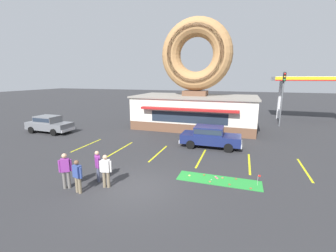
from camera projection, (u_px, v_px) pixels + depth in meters
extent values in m
plane|color=#2D2D30|center=(137.00, 187.00, 10.83)|extent=(160.00, 160.00, 0.00)
cube|color=brown|center=(195.00, 123.00, 23.75)|extent=(12.00, 6.00, 0.90)
cube|color=silver|center=(195.00, 108.00, 23.41)|extent=(12.00, 6.00, 2.30)
cube|color=gray|center=(195.00, 96.00, 23.15)|extent=(12.30, 6.30, 0.16)
cube|color=#B21E1E|center=(188.00, 110.00, 20.29)|extent=(9.00, 0.60, 0.20)
cube|color=#232D3D|center=(188.00, 118.00, 20.72)|extent=(7.20, 0.03, 1.00)
cube|color=brown|center=(195.00, 93.00, 23.08)|extent=(2.40, 1.80, 0.50)
torus|color=#B27F4C|center=(196.00, 55.00, 22.27)|extent=(7.10, 1.90, 7.10)
torus|color=#9E6B42|center=(195.00, 54.00, 21.88)|extent=(6.25, 1.05, 6.24)
cube|color=green|center=(219.00, 180.00, 11.53)|extent=(4.22, 1.15, 0.03)
torus|color=#A5724C|center=(223.00, 178.00, 11.74)|extent=(0.13, 0.13, 0.04)
torus|color=#E5C666|center=(189.00, 175.00, 12.03)|extent=(0.13, 0.13, 0.04)
torus|color=brown|center=(204.00, 175.00, 12.10)|extent=(0.13, 0.13, 0.04)
torus|color=brown|center=(251.00, 188.00, 10.63)|extent=(0.13, 0.13, 0.04)
torus|color=brown|center=(236.00, 179.00, 11.64)|extent=(0.13, 0.13, 0.04)
torus|color=#A5724C|center=(210.00, 181.00, 11.33)|extent=(0.13, 0.13, 0.04)
torus|color=#D8667F|center=(216.00, 177.00, 11.86)|extent=(0.13, 0.13, 0.04)
torus|color=brown|center=(230.00, 184.00, 11.02)|extent=(0.13, 0.13, 0.04)
torus|color=#D8667F|center=(217.00, 178.00, 11.70)|extent=(0.13, 0.13, 0.04)
sphere|color=white|center=(211.00, 180.00, 11.53)|extent=(0.04, 0.04, 0.04)
cylinder|color=silver|center=(258.00, 180.00, 10.93)|extent=(0.01, 0.01, 0.55)
cube|color=red|center=(259.00, 176.00, 10.86)|extent=(0.12, 0.01, 0.08)
cube|color=navy|center=(211.00, 139.00, 16.98)|extent=(4.43, 1.82, 0.68)
cube|color=navy|center=(209.00, 130.00, 16.89)|extent=(2.12, 1.59, 0.60)
cube|color=#232D3D|center=(209.00, 130.00, 16.89)|extent=(2.04, 1.61, 0.36)
cube|color=silver|center=(241.00, 144.00, 16.38)|extent=(0.12, 1.67, 0.24)
cube|color=silver|center=(182.00, 139.00, 17.69)|extent=(0.12, 1.67, 0.24)
cylinder|color=black|center=(229.00, 141.00, 17.47)|extent=(0.64, 0.23, 0.64)
cylinder|color=black|center=(228.00, 148.00, 15.83)|extent=(0.64, 0.23, 0.64)
cylinder|color=black|center=(195.00, 139.00, 18.28)|extent=(0.64, 0.23, 0.64)
cylinder|color=black|center=(190.00, 145.00, 16.64)|extent=(0.64, 0.23, 0.64)
cube|color=slate|center=(50.00, 126.00, 21.52)|extent=(4.44, 1.86, 0.68)
cube|color=slate|center=(48.00, 119.00, 21.43)|extent=(2.14, 1.61, 0.60)
cube|color=#232D3D|center=(48.00, 119.00, 21.43)|extent=(2.05, 1.63, 0.36)
cube|color=silver|center=(68.00, 130.00, 20.84)|extent=(0.14, 1.67, 0.24)
cube|color=silver|center=(33.00, 126.00, 22.31)|extent=(0.14, 1.67, 0.24)
cylinder|color=black|center=(68.00, 128.00, 21.95)|extent=(0.65, 0.24, 0.64)
cylinder|color=black|center=(54.00, 132.00, 20.33)|extent=(0.65, 0.24, 0.64)
cylinder|color=black|center=(47.00, 126.00, 22.85)|extent=(0.65, 0.24, 0.64)
cylinder|color=black|center=(31.00, 130.00, 21.23)|extent=(0.65, 0.24, 0.64)
cylinder|color=#474C66|center=(98.00, 174.00, 11.35)|extent=(0.15, 0.15, 0.79)
cylinder|color=#474C66|center=(98.00, 173.00, 11.53)|extent=(0.15, 0.15, 0.79)
cube|color=#8C3393|center=(97.00, 161.00, 11.30)|extent=(0.43, 0.45, 0.58)
cylinder|color=#8C3393|center=(98.00, 163.00, 11.07)|extent=(0.10, 0.10, 0.53)
cylinder|color=#8C3393|center=(97.00, 160.00, 11.53)|extent=(0.10, 0.10, 0.53)
sphere|color=tan|center=(97.00, 153.00, 11.21)|extent=(0.21, 0.21, 0.21)
cylinder|color=slate|center=(69.00, 180.00, 10.69)|extent=(0.15, 0.15, 0.86)
cylinder|color=slate|center=(64.00, 180.00, 10.64)|extent=(0.15, 0.15, 0.86)
cube|color=#8C3393|center=(65.00, 165.00, 10.51)|extent=(0.45, 0.41, 0.63)
cylinder|color=#8C3393|center=(71.00, 165.00, 10.58)|extent=(0.10, 0.10, 0.58)
cylinder|color=#8C3393|center=(59.00, 166.00, 10.45)|extent=(0.10, 0.10, 0.58)
sphere|color=tan|center=(64.00, 156.00, 10.41)|extent=(0.23, 0.23, 0.23)
cylinder|color=#7F7056|center=(108.00, 179.00, 10.76)|extent=(0.15, 0.15, 0.80)
cylinder|color=#7F7056|center=(104.00, 179.00, 10.77)|extent=(0.15, 0.15, 0.80)
cube|color=silver|center=(105.00, 166.00, 10.62)|extent=(0.43, 0.33, 0.59)
cylinder|color=silver|center=(111.00, 167.00, 10.61)|extent=(0.10, 0.10, 0.54)
cylinder|color=silver|center=(100.00, 166.00, 10.64)|extent=(0.10, 0.10, 0.54)
sphere|color=tan|center=(105.00, 157.00, 10.53)|extent=(0.22, 0.22, 0.22)
cylinder|color=#7F7056|center=(77.00, 184.00, 10.32)|extent=(0.15, 0.15, 0.77)
cylinder|color=#7F7056|center=(80.00, 185.00, 10.21)|extent=(0.15, 0.15, 0.77)
cube|color=#33478C|center=(77.00, 171.00, 10.13)|extent=(0.43, 0.33, 0.56)
cylinder|color=#33478C|center=(74.00, 171.00, 10.26)|extent=(0.10, 0.10, 0.52)
cylinder|color=#33478C|center=(81.00, 173.00, 10.00)|extent=(0.10, 0.10, 0.52)
sphere|color=brown|center=(76.00, 162.00, 10.04)|extent=(0.21, 0.21, 0.21)
cylinder|color=#51565B|center=(140.00, 125.00, 22.84)|extent=(0.56, 0.56, 0.95)
torus|color=#303437|center=(140.00, 120.00, 22.74)|extent=(0.57, 0.57, 0.05)
cylinder|color=#595B60|center=(282.00, 99.00, 23.81)|extent=(0.16, 0.16, 5.80)
cube|color=black|center=(285.00, 77.00, 23.14)|extent=(0.28, 0.24, 0.90)
sphere|color=red|center=(285.00, 74.00, 22.97)|extent=(0.18, 0.18, 0.18)
sphere|color=orange|center=(285.00, 77.00, 23.03)|extent=(0.18, 0.18, 0.18)
sphere|color=green|center=(284.00, 80.00, 23.10)|extent=(0.18, 0.18, 0.18)
cylinder|color=silver|center=(280.00, 100.00, 28.56)|extent=(0.40, 0.40, 4.80)
cube|color=silver|center=(314.00, 79.00, 26.92)|extent=(9.00, 4.40, 0.50)
cube|color=yellow|center=(320.00, 79.00, 24.86)|extent=(9.00, 0.04, 0.44)
cube|color=red|center=(320.00, 80.00, 24.87)|extent=(9.00, 0.04, 0.12)
cube|color=yellow|center=(87.00, 145.00, 17.55)|extent=(0.12, 3.60, 0.01)
cube|color=yellow|center=(121.00, 149.00, 16.63)|extent=(0.12, 3.60, 0.01)
cube|color=yellow|center=(159.00, 153.00, 15.71)|extent=(0.12, 3.60, 0.01)
cube|color=yellow|center=(201.00, 158.00, 14.78)|extent=(0.12, 3.60, 0.01)
cube|color=yellow|center=(249.00, 163.00, 13.86)|extent=(0.12, 3.60, 0.01)
cube|color=yellow|center=(304.00, 169.00, 12.93)|extent=(0.12, 3.60, 0.01)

